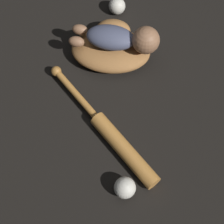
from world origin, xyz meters
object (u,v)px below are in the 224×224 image
at_px(baseball_glove, 111,47).
at_px(baseball, 125,188).
at_px(baseball_spare, 117,6).
at_px(baseball_bat, 113,137).
at_px(baby_figure, 122,38).

bearing_deg(baseball_glove, baseball, -66.20).
xyz_separation_m(baseball_glove, baseball_spare, (-0.05, 0.22, -0.01)).
height_order(baseball_bat, baseball, baseball).
xyz_separation_m(baseball_bat, baseball, (0.10, -0.17, 0.01)).
relative_size(baseball_glove, baseball, 4.83).
distance_m(baseball_bat, baseball_spare, 0.62).
distance_m(baby_figure, baseball_spare, 0.27).
bearing_deg(baseball_glove, baseball_spare, 102.81).
height_order(baseball_glove, baseball, baseball_glove).
height_order(baby_figure, baseball, baby_figure).
relative_size(baby_figure, baseball_bat, 0.66).
bearing_deg(baby_figure, baseball_spare, 113.10).
bearing_deg(baseball_glove, baby_figure, -11.94).
distance_m(baseball_glove, baseball_bat, 0.40).
bearing_deg(baseball, baseball_spare, 110.74).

